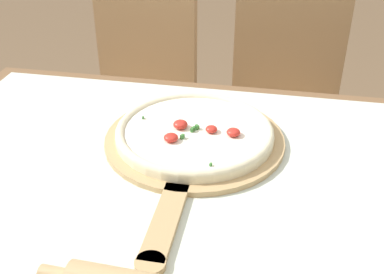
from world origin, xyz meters
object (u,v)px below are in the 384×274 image
(chair_left, at_px, (139,96))
(pizza, at_px, (195,132))
(chair_right, at_px, (284,109))
(pizza_peel, at_px, (193,144))

(chair_left, bearing_deg, pizza, -57.10)
(pizza, bearing_deg, chair_right, 73.05)
(pizza, distance_m, chair_right, 0.73)
(chair_right, bearing_deg, chair_left, 178.34)
(pizza, bearing_deg, pizza_peel, -90.22)
(chair_right, bearing_deg, pizza, -108.65)
(pizza_peel, bearing_deg, chair_left, 116.15)
(chair_left, height_order, chair_right, same)
(pizza_peel, xyz_separation_m, chair_right, (0.20, 0.67, -0.25))
(chair_left, xyz_separation_m, chair_right, (0.53, 0.00, 0.00))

